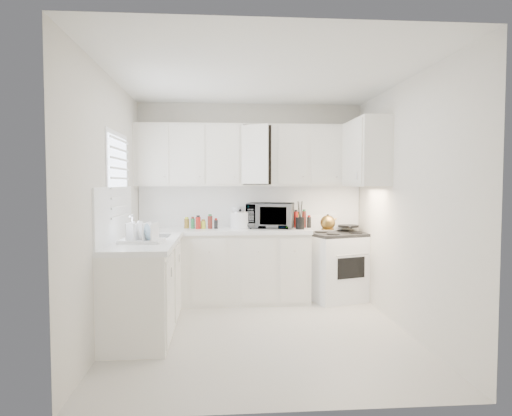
{
  "coord_description": "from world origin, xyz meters",
  "views": [
    {
      "loc": [
        -0.41,
        -4.55,
        1.54
      ],
      "look_at": [
        0.0,
        0.7,
        1.25
      ],
      "focal_mm": 31.92,
      "sensor_mm": 36.0,
      "label": 1
    }
  ],
  "objects": [
    {
      "name": "utensil_crock",
      "position": [
        0.6,
        1.16,
        1.13
      ],
      "size": [
        0.15,
        0.15,
        0.37
      ],
      "primitive_type": null,
      "rotation": [
        0.0,
        0.0,
        -0.27
      ],
      "color": "black",
      "rests_on": "countertop_back"
    },
    {
      "name": "sink",
      "position": [
        -1.19,
        0.55,
        1.07
      ],
      "size": [
        0.42,
        0.38,
        0.3
      ],
      "primitive_type": null,
      "color": "gray",
      "rests_on": "countertop_left"
    },
    {
      "name": "backsplash_back",
      "position": [
        0.0,
        1.59,
        1.23
      ],
      "size": [
        2.98,
        0.02,
        0.55
      ],
      "primitive_type": "cube",
      "color": "white",
      "rests_on": "wall_back"
    },
    {
      "name": "ceiling",
      "position": [
        0.0,
        0.0,
        2.6
      ],
      "size": [
        3.2,
        3.2,
        0.0
      ],
      "primitive_type": "plane",
      "rotation": [
        3.14,
        0.0,
        0.0
      ],
      "color": "white",
      "rests_on": "ground"
    },
    {
      "name": "sauce_right_2",
      "position": [
        0.69,
        1.46,
        1.05
      ],
      "size": [
        0.06,
        0.06,
        0.19
      ],
      "primitive_type": "cylinder",
      "color": "maroon",
      "rests_on": "countertop_back"
    },
    {
      "name": "sauce_right_0",
      "position": [
        0.58,
        1.46,
        1.05
      ],
      "size": [
        0.06,
        0.06,
        0.19
      ],
      "primitive_type": "cylinder",
      "color": "#AD1C17",
      "rests_on": "countertop_back"
    },
    {
      "name": "spice_left_0",
      "position": [
        -0.85,
        1.42,
        1.02
      ],
      "size": [
        0.06,
        0.06,
        0.13
      ],
      "primitive_type": "cylinder",
      "color": "olive",
      "rests_on": "countertop_back"
    },
    {
      "name": "sauce_right_1",
      "position": [
        0.64,
        1.4,
        1.05
      ],
      "size": [
        0.06,
        0.06,
        0.19
      ],
      "primitive_type": "cylinder",
      "color": "#D5E335",
      "rests_on": "countertop_back"
    },
    {
      "name": "stove",
      "position": [
        1.13,
        1.29,
        0.57
      ],
      "size": [
        0.89,
        0.8,
        1.13
      ],
      "primitive_type": null,
      "rotation": [
        0.0,
        0.0,
        0.31
      ],
      "color": "white",
      "rests_on": "floor"
    },
    {
      "name": "sauce_right_3",
      "position": [
        0.74,
        1.4,
        1.05
      ],
      "size": [
        0.06,
        0.06,
        0.19
      ],
      "primitive_type": "cylinder",
      "color": "black",
      "rests_on": "countertop_back"
    },
    {
      "name": "lower_cabinets_back",
      "position": [
        -0.39,
        1.3,
        0.45
      ],
      "size": [
        2.22,
        0.6,
        0.9
      ],
      "primitive_type": null,
      "color": "silver",
      "rests_on": "floor"
    },
    {
      "name": "wall_right",
      "position": [
        1.5,
        0.0,
        1.3
      ],
      "size": [
        0.0,
        3.2,
        3.2
      ],
      "primitive_type": "plane",
      "rotation": [
        1.57,
        0.0,
        -1.57
      ],
      "color": "silver",
      "rests_on": "ground"
    },
    {
      "name": "upper_cabinets_right",
      "position": [
        1.33,
        0.82,
        1.5
      ],
      "size": [
        0.33,
        0.9,
        0.8
      ],
      "primitive_type": null,
      "color": "silver",
      "rests_on": "wall_right"
    },
    {
      "name": "lower_cabinets_left",
      "position": [
        -1.2,
        0.2,
        0.45
      ],
      "size": [
        0.6,
        1.6,
        0.9
      ],
      "primitive_type": null,
      "color": "silver",
      "rests_on": "floor"
    },
    {
      "name": "spice_left_4",
      "position": [
        -0.55,
        1.42,
        1.02
      ],
      "size": [
        0.06,
        0.06,
        0.13
      ],
      "primitive_type": "cylinder",
      "color": "maroon",
      "rests_on": "countertop_back"
    },
    {
      "name": "wall_front",
      "position": [
        0.0,
        -1.6,
        1.3
      ],
      "size": [
        3.0,
        0.0,
        3.0
      ],
      "primitive_type": "plane",
      "rotation": [
        -1.57,
        0.0,
        0.0
      ],
      "color": "silver",
      "rests_on": "ground"
    },
    {
      "name": "upper_cabinets_back",
      "position": [
        0.0,
        1.44,
        1.5
      ],
      "size": [
        3.0,
        0.33,
        0.8
      ],
      "primitive_type": null,
      "color": "silver",
      "rests_on": "wall_back"
    },
    {
      "name": "dish_rack",
      "position": [
        -1.19,
        0.02,
        1.06
      ],
      "size": [
        0.44,
        0.35,
        0.23
      ],
      "primitive_type": null,
      "rotation": [
        0.0,
        0.0,
        -0.11
      ],
      "color": "white",
      "rests_on": "countertop_left"
    },
    {
      "name": "spice_left_1",
      "position": [
        -0.78,
        1.33,
        1.02
      ],
      "size": [
        0.06,
        0.06,
        0.13
      ],
      "primitive_type": "cylinder",
      "color": "#27753F",
      "rests_on": "countertop_back"
    },
    {
      "name": "backsplash_left",
      "position": [
        -1.49,
        0.2,
        1.23
      ],
      "size": [
        0.02,
        1.6,
        0.55
      ],
      "primitive_type": "cube",
      "color": "white",
      "rests_on": "wall_left"
    },
    {
      "name": "spice_left_5",
      "position": [
        -0.47,
        1.33,
        1.02
      ],
      "size": [
        0.06,
        0.06,
        0.13
      ],
      "primitive_type": "cylinder",
      "color": "black",
      "rests_on": "countertop_back"
    },
    {
      "name": "countertop_left",
      "position": [
        -1.19,
        0.2,
        0.93
      ],
      "size": [
        0.64,
        1.62,
        0.05
      ],
      "primitive_type": "cube",
      "color": "white",
      "rests_on": "lower_cabinets_left"
    },
    {
      "name": "spice_left_2",
      "position": [
        -0.7,
        1.42,
        1.02
      ],
      "size": [
        0.06,
        0.06,
        0.13
      ],
      "primitive_type": "cylinder",
      "color": "#AD1C17",
      "rests_on": "countertop_back"
    },
    {
      "name": "frying_pan",
      "position": [
        1.31,
        1.45,
        0.97
      ],
      "size": [
        0.35,
        0.51,
        0.04
      ],
      "primitive_type": null,
      "rotation": [
        0.0,
        0.0,
        -0.16
      ],
      "color": "black",
      "rests_on": "stove"
    },
    {
      "name": "microwave",
      "position": [
        0.24,
        1.37,
        1.15
      ],
      "size": [
        0.66,
        0.47,
        0.4
      ],
      "primitive_type": "imported",
      "rotation": [
        0.0,
        0.0,
        -0.25
      ],
      "color": "gray",
      "rests_on": "countertop_back"
    },
    {
      "name": "wall_back",
      "position": [
        0.0,
        1.6,
        1.3
      ],
      "size": [
        3.0,
        0.0,
        3.0
      ],
      "primitive_type": "plane",
      "rotation": [
        1.57,
        0.0,
        0.0
      ],
      "color": "silver",
      "rests_on": "ground"
    },
    {
      "name": "countertop_back",
      "position": [
        -0.39,
        1.29,
        0.93
      ],
      "size": [
        2.24,
        0.64,
        0.05
      ],
      "primitive_type": "cube",
      "color": "white",
      "rests_on": "lower_cabinets_back"
    },
    {
      "name": "wall_left",
      "position": [
        -1.5,
        0.0,
        1.3
      ],
      "size": [
        0.0,
        3.2,
        3.2
      ],
      "primitive_type": "plane",
      "rotation": [
        1.57,
        0.0,
        1.57
      ],
      "color": "silver",
      "rests_on": "ground"
    },
    {
      "name": "window_blinds",
      "position": [
        -1.48,
        0.35,
        1.55
      ],
      "size": [
        0.06,
        0.96,
        1.06
      ],
      "primitive_type": null,
      "color": "white",
      "rests_on": "wall_left"
    },
    {
      "name": "tea_kettle",
      "position": [
        0.95,
        1.13,
        1.05
      ],
      "size": [
        0.26,
        0.23,
        0.22
      ],
      "primitive_type": null,
      "rotation": [
        0.0,
        0.0,
        0.14
      ],
      "color": "olive",
      "rests_on": "stove"
    },
    {
      "name": "spice_left_3",
      "position": [
        -0.62,
        1.33,
        1.02
      ],
      "size": [
        0.06,
        0.06,
        0.13
      ],
      "primitive_type": "cylinder",
      "color": "#D5E335",
      "rests_on": "countertop_back"
    },
    {
      "name": "floor",
      "position": [
        0.0,
        0.0,
        0.0
      ],
      "size": [
        3.2,
        3.2,
        0.0
      ],
      "primitive_type": "plane",
      "color": "beige",
      "rests_on": "ground"
    },
    {
      "name": "rice_cooker",
      "position": [
        -0.16,
        1.34,
        1.08
      ],
      "size": [
        0.28,
        0.28,
        0.25
      ],
      "primitive_type": null,
      "rotation": [
        0.0,
        0.0,
        -0.13
      ],
      "color": "white",
      "rests_on": "countertop_back"
    },
    {
      "name": "paper_towel",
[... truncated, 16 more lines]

